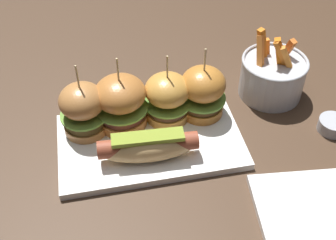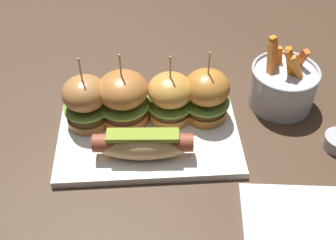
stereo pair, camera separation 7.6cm
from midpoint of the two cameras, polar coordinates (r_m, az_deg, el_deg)
ground_plane at (r=0.79m, az=0.37°, el=-3.06°), size 3.00×3.00×0.00m
platter_main at (r=0.79m, az=0.37°, el=-2.71°), size 0.33×0.19×0.01m
hot_dog at (r=0.73m, az=-0.18°, el=-3.35°), size 0.17×0.06×0.05m
slider_far_left at (r=0.79m, az=-7.91°, el=2.36°), size 0.09×0.09×0.14m
slider_center_left at (r=0.79m, az=-2.99°, el=2.80°), size 0.10×0.10×0.15m
slider_center_right at (r=0.79m, az=3.18°, el=2.88°), size 0.09×0.09×0.14m
slider_far_right at (r=0.80m, az=7.94°, el=3.20°), size 0.09×0.09×0.14m
fries_bucket at (r=0.89m, az=17.36°, el=4.27°), size 0.13×0.13×0.14m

